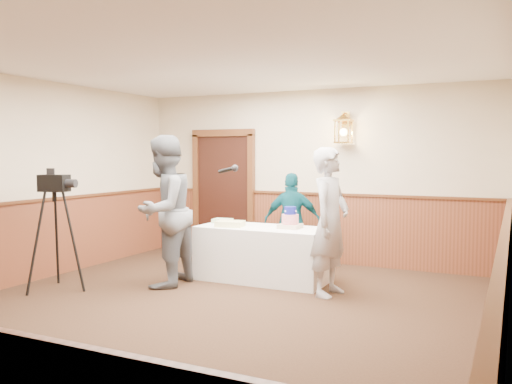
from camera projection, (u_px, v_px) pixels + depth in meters
ground at (198, 318)px, 5.80m from camera, size 7.00×7.00×0.00m
room_shell at (214, 175)px, 6.13m from camera, size 6.02×7.02×2.81m
display_table at (262, 254)px, 7.54m from camera, size 1.80×0.80×0.75m
tiered_cake at (290, 220)px, 7.38m from camera, size 0.29×0.29×0.30m
sheet_cake_yellow at (230, 224)px, 7.56m from camera, size 0.42×0.35×0.08m
sheet_cake_green at (222, 221)px, 7.96m from camera, size 0.28×0.23×0.06m
interviewer at (164, 211)px, 7.18m from camera, size 1.57×1.01×2.01m
baker at (330, 222)px, 6.72m from camera, size 0.51×0.72×1.85m
assistant_p at (292, 221)px, 8.29m from camera, size 0.93×0.60×1.48m
tv_camera_rig at (56, 239)px, 6.98m from camera, size 0.59×0.55×1.50m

